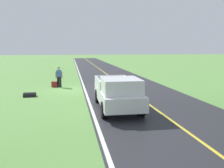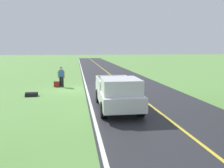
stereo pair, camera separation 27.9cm
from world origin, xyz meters
The scene contains 8 objects.
ground_plane centered at (0.00, 0.00, 0.00)m, with size 200.00×200.00×0.00m, color #609347.
road_surface centered at (-4.53, 0.00, 0.00)m, with size 7.28×120.00×0.00m, color #28282D.
lane_edge_line centered at (-1.07, 0.00, 0.01)m, with size 0.16×117.60×0.00m, color silver.
lane_centre_line centered at (-4.53, 0.00, 0.01)m, with size 0.14×117.60×0.00m, color gold.
hitchhiker_walking centered at (1.01, -1.63, 0.98)m, with size 0.62×0.53×1.75m.
suitcase_carried centered at (1.44, -1.59, 0.24)m, with size 0.20×0.46×0.49m, color maroon.
pickup_truck_passing centered at (-2.46, 6.52, 0.97)m, with size 2.18×5.44×1.82m.
drainage_culvert centered at (2.84, 2.15, 0.00)m, with size 0.60×0.60×0.80m, color black.
Camera 2 is at (-0.29, 18.55, 3.31)m, focal length 37.05 mm.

